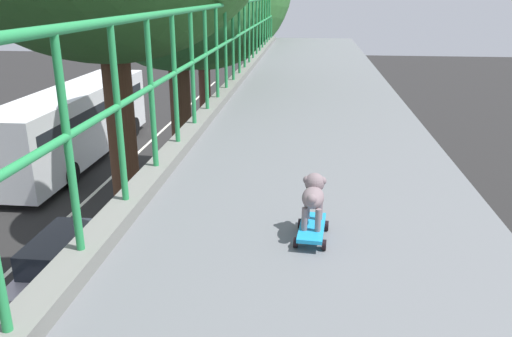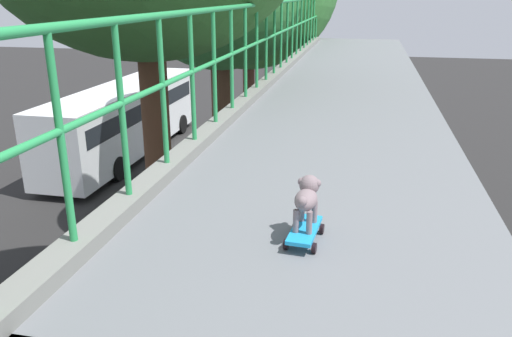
% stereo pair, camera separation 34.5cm
% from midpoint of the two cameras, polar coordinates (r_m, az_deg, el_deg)
% --- Properties ---
extents(car_silver_fifth, '(1.78, 4.12, 1.45)m').
position_cam_midpoint_polar(car_silver_fifth, '(13.67, -20.64, -9.71)').
color(car_silver_fifth, '#B8B0C1').
rests_on(car_silver_fifth, ground).
extents(city_bus, '(2.52, 11.57, 3.12)m').
position_cam_midpoint_polar(city_bus, '(23.44, -19.96, 5.10)').
color(city_bus, white).
rests_on(city_bus, ground).
extents(roadside_tree_far, '(4.35, 4.35, 8.61)m').
position_cam_midpoint_polar(roadside_tree_far, '(13.98, -9.74, 17.66)').
color(roadside_tree_far, '#4C3424').
rests_on(roadside_tree_far, ground).
extents(toy_skateboard, '(0.22, 0.42, 0.09)m').
position_cam_midpoint_polar(toy_skateboard, '(3.14, 3.15, -6.82)').
color(toy_skateboard, '#1E98D9').
rests_on(toy_skateboard, overpass_deck).
extents(small_dog, '(0.16, 0.33, 0.30)m').
position_cam_midpoint_polar(small_dog, '(3.09, 3.30, -2.96)').
color(small_dog, gray).
rests_on(small_dog, toy_skateboard).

